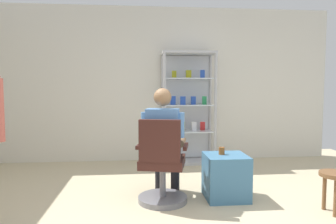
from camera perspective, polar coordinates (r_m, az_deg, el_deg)
back_wall at (r=5.51m, az=-0.83°, el=5.09°), size 6.00×0.10×2.70m
display_cabinet_main at (r=5.34m, az=3.65°, el=0.91°), size 0.90×0.45×1.90m
office_chair at (r=3.48m, az=-1.13°, el=-10.46°), size 0.61×0.58×0.96m
seated_shopkeeper at (r=3.57m, az=-0.75°, el=-4.85°), size 0.55×0.61×1.29m
storage_crate at (r=3.74m, az=10.64°, el=-11.66°), size 0.48×0.47×0.52m
tea_glass at (r=3.68m, az=9.90°, el=-7.08°), size 0.07×0.07×0.09m
wooden_stool at (r=3.67m, az=28.59°, el=-11.11°), size 0.32×0.32×0.42m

